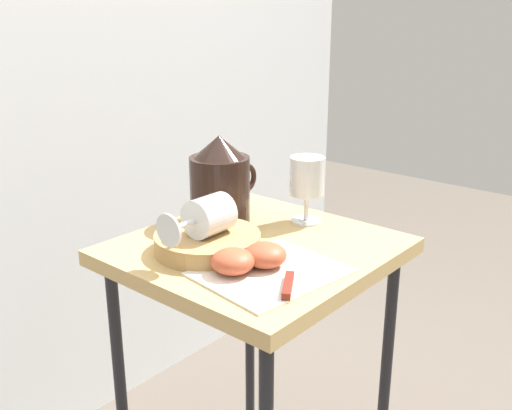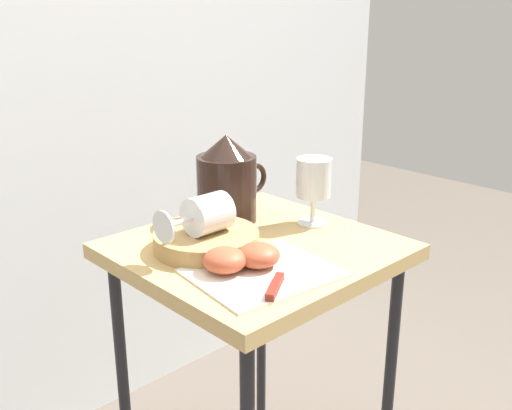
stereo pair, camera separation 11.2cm
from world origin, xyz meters
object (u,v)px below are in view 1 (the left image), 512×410
(basket_tray, at_px, (208,242))
(knife, at_px, (290,278))
(apple_half_right, at_px, (265,255))
(pitcher, at_px, (220,187))
(wine_glass_tipped_near, at_px, (207,216))
(apple_half_left, at_px, (233,261))
(wine_glass_upright, at_px, (308,180))
(table, at_px, (256,282))

(basket_tray, relative_size, knife, 1.08)
(apple_half_right, xyz_separation_m, knife, (-0.02, -0.07, -0.02))
(basket_tray, xyz_separation_m, pitcher, (0.13, 0.09, 0.06))
(wine_glass_tipped_near, height_order, apple_half_left, wine_glass_tipped_near)
(basket_tray, distance_m, wine_glass_tipped_near, 0.05)
(wine_glass_upright, xyz_separation_m, apple_half_left, (-0.29, -0.06, -0.07))
(table, bearing_deg, pitcher, 70.60)
(basket_tray, height_order, apple_half_left, apple_half_left)
(wine_glass_tipped_near, relative_size, knife, 0.77)
(knife, bearing_deg, wine_glass_upright, 30.45)
(basket_tray, distance_m, apple_half_left, 0.12)
(table, relative_size, apple_half_right, 9.34)
(pitcher, xyz_separation_m, wine_glass_tipped_near, (-0.14, -0.10, -0.00))
(table, relative_size, knife, 3.84)
(wine_glass_upright, height_order, knife, wine_glass_upright)
(table, bearing_deg, wine_glass_tipped_near, 154.73)
(pitcher, bearing_deg, wine_glass_tipped_near, -144.20)
(table, height_order, apple_half_right, apple_half_right)
(wine_glass_tipped_near, distance_m, knife, 0.20)
(basket_tray, height_order, knife, basket_tray)
(pitcher, relative_size, apple_half_left, 2.45)
(basket_tray, bearing_deg, pitcher, 35.11)
(apple_half_right, bearing_deg, basket_tray, 95.00)
(basket_tray, bearing_deg, wine_glass_upright, -10.95)
(wine_glass_upright, distance_m, apple_half_left, 0.31)
(pitcher, height_order, knife, pitcher)
(wine_glass_upright, bearing_deg, apple_half_right, -160.86)
(wine_glass_tipped_near, distance_m, apple_half_right, 0.14)
(basket_tray, relative_size, wine_glass_upright, 1.40)
(wine_glass_upright, bearing_deg, table, 179.51)
(apple_half_left, height_order, knife, apple_half_left)
(knife, bearing_deg, basket_tray, 88.12)
(table, relative_size, apple_half_left, 9.34)
(wine_glass_tipped_near, bearing_deg, basket_tray, 54.61)
(apple_half_right, bearing_deg, knife, -104.84)
(table, xyz_separation_m, basket_tray, (-0.09, 0.05, 0.10))
(basket_tray, relative_size, apple_half_left, 2.62)
(wine_glass_tipped_near, relative_size, apple_half_left, 1.86)
(table, distance_m, pitcher, 0.22)
(apple_half_left, bearing_deg, pitcher, 48.14)
(apple_half_left, xyz_separation_m, knife, (0.04, -0.09, -0.02))
(basket_tray, relative_size, pitcher, 1.07)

